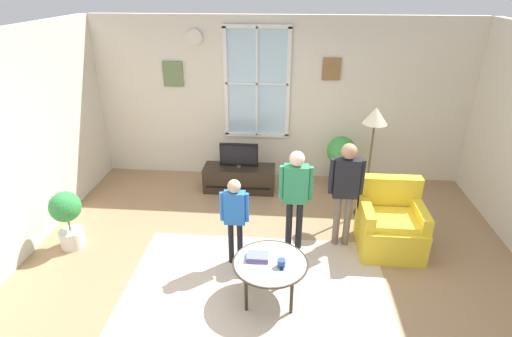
% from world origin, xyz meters
% --- Properties ---
extents(ground_plane, '(6.58, 5.96, 0.02)m').
position_xyz_m(ground_plane, '(0.00, 0.00, -0.01)').
color(ground_plane, '#9E7A56').
extents(back_wall, '(5.98, 0.17, 2.63)m').
position_xyz_m(back_wall, '(-0.01, 2.74, 1.32)').
color(back_wall, beige).
rests_on(back_wall, ground_plane).
extents(area_rug, '(2.88, 1.89, 0.01)m').
position_xyz_m(area_rug, '(-0.14, -0.20, 0.00)').
color(area_rug, '#C6B29E').
rests_on(area_rug, ground_plane).
extents(tv_stand, '(1.12, 0.43, 0.40)m').
position_xyz_m(tv_stand, '(-0.60, 2.08, 0.20)').
color(tv_stand, '#2D2319').
rests_on(tv_stand, ground_plane).
extents(television, '(0.60, 0.08, 0.40)m').
position_xyz_m(television, '(-0.60, 2.07, 0.61)').
color(television, '#4C4C4C').
rests_on(television, tv_stand).
extents(armchair, '(0.76, 0.74, 0.87)m').
position_xyz_m(armchair, '(1.46, 0.70, 0.33)').
color(armchair, yellow).
rests_on(armchair, ground_plane).
extents(coffee_table, '(0.79, 0.79, 0.45)m').
position_xyz_m(coffee_table, '(0.01, -0.31, 0.42)').
color(coffee_table, '#99B2B7').
rests_on(coffee_table, ground_plane).
extents(book_stack, '(0.23, 0.18, 0.05)m').
position_xyz_m(book_stack, '(-0.12, -0.26, 0.47)').
color(book_stack, '#8C5C96').
rests_on(book_stack, coffee_table).
extents(cup, '(0.08, 0.08, 0.08)m').
position_xyz_m(cup, '(0.13, -0.37, 0.49)').
color(cup, '#334C8C').
rests_on(cup, coffee_table).
extents(remote_near_books, '(0.04, 0.14, 0.02)m').
position_xyz_m(remote_near_books, '(0.13, -0.37, 0.46)').
color(remote_near_books, black).
rests_on(remote_near_books, coffee_table).
extents(person_black_shirt, '(0.42, 0.19, 1.39)m').
position_xyz_m(person_black_shirt, '(0.86, 0.71, 0.87)').
color(person_black_shirt, '#726656').
rests_on(person_black_shirt, ground_plane).
extents(person_green_shirt, '(0.40, 0.18, 1.32)m').
position_xyz_m(person_green_shirt, '(0.26, 0.58, 0.83)').
color(person_green_shirt, black).
rests_on(person_green_shirt, ground_plane).
extents(person_blue_shirt, '(0.33, 0.15, 1.11)m').
position_xyz_m(person_blue_shirt, '(-0.43, 0.23, 0.69)').
color(person_blue_shirt, black).
rests_on(person_blue_shirt, ground_plane).
extents(potted_plant_by_window, '(0.46, 0.46, 0.87)m').
position_xyz_m(potted_plant_by_window, '(1.00, 2.30, 0.53)').
color(potted_plant_by_window, '#4C565B').
rests_on(potted_plant_by_window, ground_plane).
extents(potted_plant_corner, '(0.38, 0.38, 0.77)m').
position_xyz_m(potted_plant_corner, '(-2.54, 0.38, 0.45)').
color(potted_plant_corner, silver).
rests_on(potted_plant_corner, ground_plane).
extents(floor_lamp, '(0.32, 0.32, 1.60)m').
position_xyz_m(floor_lamp, '(1.28, 1.48, 1.33)').
color(floor_lamp, black).
rests_on(floor_lamp, ground_plane).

